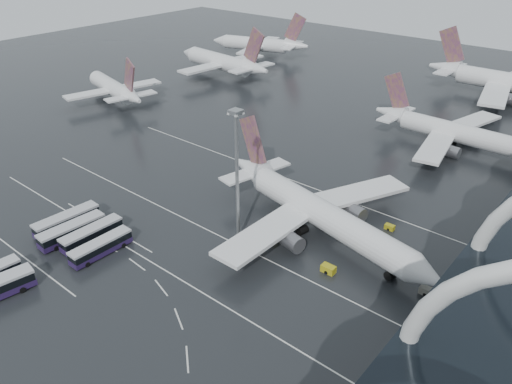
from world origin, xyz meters
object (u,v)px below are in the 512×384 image
Objects in this scene: jet_remote_mid at (224,63)px; bus_row_near_d at (101,247)px; bus_row_near_c at (92,234)px; bus_row_near_b at (72,231)px; airliner_main at (317,212)px; airliner_gate_c at (512,83)px; gse_cart_belly_c at (274,237)px; bus_row_near_a at (67,221)px; gse_cart_belly_b at (376,235)px; jet_remote_far at (261,45)px; airliner_gate_b at (457,133)px; jet_remote_west at (114,89)px; gse_cart_belly_a at (328,269)px; floodlight_mast at (237,163)px; gse_cart_belly_e at (390,227)px; gse_cart_belly_d at (427,291)px.

bus_row_near_d is at bearing 127.90° from jet_remote_mid.
bus_row_near_c is (57.74, -98.44, -3.74)m from jet_remote_mid.
airliner_main is at bearing -44.24° from bus_row_near_b.
airliner_gate_c is 24.38× the size of gse_cart_belly_c.
bus_row_near_a reaches higher than gse_cart_belly_b.
jet_remote_mid reaches higher than jet_remote_far.
bus_row_near_b reaches higher than bus_row_near_c.
airliner_gate_b is at bearing 94.84° from gse_cart_belly_b.
jet_remote_west is 107.23m from gse_cart_belly_b.
bus_row_near_b reaches higher than bus_row_near_d.
bus_row_near_a is (59.78, -133.29, -3.30)m from jet_remote_far.
gse_cart_belly_b is (1.38, 14.92, -0.07)m from gse_cart_belly_a.
bus_row_near_d is at bearing -101.90° from airliner_gate_c.
jet_remote_mid is at bearing -155.23° from airliner_gate_c.
airliner_gate_b is at bearing -21.81° from bus_row_near_c.
jet_remote_mid is 124.59m from gse_cart_belly_a.
jet_remote_west is 93.42m from floodlight_mast.
bus_row_near_c is 5.02× the size of gse_cart_belly_a.
jet_remote_mid is 21.69× the size of gse_cart_belly_b.
jet_remote_mid reaches higher than gse_cart_belly_e.
airliner_gate_c is 4.54× the size of bus_row_near_a.
bus_row_near_a is at bearing 150.23° from jet_remote_west.
bus_row_near_a is at bearing -129.12° from airliner_main.
jet_remote_mid is at bearing 149.69° from gse_cart_belly_e.
jet_remote_west is 3.35× the size of bus_row_near_d.
airliner_gate_c is at bearing 93.58° from gse_cart_belly_e.
airliner_main is 4.05× the size of bus_row_near_a.
airliner_main reaches higher than bus_row_near_a.
jet_remote_far is (-9.78, 34.34, -0.34)m from jet_remote_mid.
airliner_main is 13.34m from gse_cart_belly_a.
jet_remote_mid is (6.98, 45.59, 0.85)m from jet_remote_west.
gse_cart_belly_c is (29.91, 24.55, -1.09)m from bus_row_near_b.
gse_cart_belly_a is at bearing -56.97° from bus_row_near_d.
jet_remote_west is 16.39× the size of gse_cart_belly_c.
airliner_gate_b is 1.12× the size of jet_remote_far.
airliner_main is 1.08× the size of airliner_gate_b.
jet_remote_far is 18.04× the size of gse_cart_belly_c.
jet_remote_mid reaches higher than bus_row_near_d.
gse_cart_belly_d is at bearing 153.27° from jet_remote_mid.
jet_remote_far reaches higher than bus_row_near_c.
airliner_gate_b is 1.89× the size of floodlight_mast.
gse_cart_belly_d is at bearing 122.18° from jet_remote_far.
airliner_gate_c reaches higher than gse_cart_belly_d.
bus_row_near_d is at bearing 101.44° from jet_remote_far.
jet_remote_mid reaches higher than bus_row_near_a.
airliner_main is 4.08× the size of bus_row_near_b.
airliner_gate_b is 3.78× the size of bus_row_near_b.
bus_row_near_c is at bearing -154.47° from gse_cart_belly_d.
gse_cart_belly_c is at bearing -172.83° from gse_cart_belly_d.
floodlight_mast is at bearing -54.32° from bus_row_near_a.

